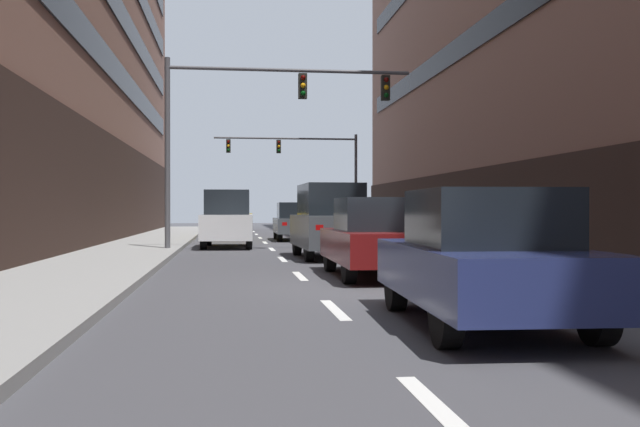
% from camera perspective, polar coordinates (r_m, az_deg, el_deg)
% --- Properties ---
extents(ground_plane, '(120.00, 120.00, 0.00)m').
position_cam_1_polar(ground_plane, '(13.16, 5.96, -5.79)').
color(ground_plane, '#424247').
extents(sidewalk_left, '(3.12, 80.00, 0.14)m').
position_cam_1_polar(sidewalk_left, '(13.20, -21.35, -5.49)').
color(sidewalk_left, gray).
rests_on(sidewalk_left, ground).
extents(lane_stripe_l1_s2, '(0.16, 2.00, 0.01)m').
position_cam_1_polar(lane_stripe_l1_s2, '(5.15, 9.72, -15.45)').
color(lane_stripe_l1_s2, silver).
rests_on(lane_stripe_l1_s2, ground).
extents(lane_stripe_l1_s3, '(0.16, 2.00, 0.01)m').
position_cam_1_polar(lane_stripe_l1_s3, '(9.95, 1.20, -7.76)').
color(lane_stripe_l1_s3, silver).
rests_on(lane_stripe_l1_s3, ground).
extents(lane_stripe_l1_s4, '(0.16, 2.00, 0.01)m').
position_cam_1_polar(lane_stripe_l1_s4, '(14.88, -1.65, -5.06)').
color(lane_stripe_l1_s4, silver).
rests_on(lane_stripe_l1_s4, ground).
extents(lane_stripe_l1_s5, '(0.16, 2.00, 0.01)m').
position_cam_1_polar(lane_stripe_l1_s5, '(19.84, -3.06, -3.71)').
color(lane_stripe_l1_s5, silver).
rests_on(lane_stripe_l1_s5, ground).
extents(lane_stripe_l1_s6, '(0.16, 2.00, 0.01)m').
position_cam_1_polar(lane_stripe_l1_s6, '(24.82, -3.91, -2.90)').
color(lane_stripe_l1_s6, silver).
rests_on(lane_stripe_l1_s6, ground).
extents(lane_stripe_l1_s7, '(0.16, 2.00, 0.01)m').
position_cam_1_polar(lane_stripe_l1_s7, '(29.81, -4.47, -2.36)').
color(lane_stripe_l1_s7, silver).
rests_on(lane_stripe_l1_s7, ground).
extents(lane_stripe_l1_s8, '(0.16, 2.00, 0.01)m').
position_cam_1_polar(lane_stripe_l1_s8, '(34.80, -4.87, -1.97)').
color(lane_stripe_l1_s8, silver).
rests_on(lane_stripe_l1_s8, ground).
extents(lane_stripe_l1_s9, '(0.16, 2.00, 0.01)m').
position_cam_1_polar(lane_stripe_l1_s9, '(39.79, -5.17, -1.68)').
color(lane_stripe_l1_s9, silver).
rests_on(lane_stripe_l1_s9, ground).
extents(lane_stripe_l1_s10, '(0.16, 2.00, 0.01)m').
position_cam_1_polar(lane_stripe_l1_s10, '(44.79, -5.40, -1.46)').
color(lane_stripe_l1_s10, silver).
rests_on(lane_stripe_l1_s10, ground).
extents(lane_stripe_l2_s3, '(0.16, 2.00, 0.01)m').
position_cam_1_polar(lane_stripe_l2_s3, '(10.84, 17.71, -7.11)').
color(lane_stripe_l2_s3, silver).
rests_on(lane_stripe_l2_s3, ground).
extents(lane_stripe_l2_s4, '(0.16, 2.00, 0.01)m').
position_cam_1_polar(lane_stripe_l2_s4, '(15.49, 9.85, -4.86)').
color(lane_stripe_l2_s4, silver).
rests_on(lane_stripe_l2_s4, ground).
extents(lane_stripe_l2_s5, '(0.16, 2.00, 0.01)m').
position_cam_1_polar(lane_stripe_l2_s5, '(20.30, 5.68, -3.62)').
color(lane_stripe_l2_s5, silver).
rests_on(lane_stripe_l2_s5, ground).
extents(lane_stripe_l2_s6, '(0.16, 2.00, 0.01)m').
position_cam_1_polar(lane_stripe_l2_s6, '(25.19, 3.13, -2.85)').
color(lane_stripe_l2_s6, silver).
rests_on(lane_stripe_l2_s6, ground).
extents(lane_stripe_l2_s7, '(0.16, 2.00, 0.01)m').
position_cam_1_polar(lane_stripe_l2_s7, '(30.12, 1.42, -2.33)').
color(lane_stripe_l2_s7, silver).
rests_on(lane_stripe_l2_s7, ground).
extents(lane_stripe_l2_s8, '(0.16, 2.00, 0.01)m').
position_cam_1_polar(lane_stripe_l2_s8, '(35.06, 0.18, -1.95)').
color(lane_stripe_l2_s8, silver).
rests_on(lane_stripe_l2_s8, ground).
extents(lane_stripe_l2_s9, '(0.16, 2.00, 0.01)m').
position_cam_1_polar(lane_stripe_l2_s9, '(40.02, -0.75, -1.67)').
color(lane_stripe_l2_s9, silver).
rests_on(lane_stripe_l2_s9, ground).
extents(lane_stripe_l2_s10, '(0.16, 2.00, 0.01)m').
position_cam_1_polar(lane_stripe_l2_s10, '(44.99, -1.47, -1.45)').
color(lane_stripe_l2_s10, silver).
rests_on(lane_stripe_l2_s10, ground).
extents(car_driving_0, '(1.86, 4.39, 1.64)m').
position_cam_1_polar(car_driving_0, '(14.70, 4.62, -1.99)').
color(car_driving_0, black).
rests_on(car_driving_0, ground).
extents(car_driving_1, '(1.96, 4.40, 2.10)m').
position_cam_1_polar(car_driving_1, '(26.16, -7.46, -0.45)').
color(car_driving_1, black).
rests_on(car_driving_1, ground).
extents(taxi_driving_2, '(1.98, 4.43, 2.29)m').
position_cam_1_polar(taxi_driving_2, '(33.15, -7.31, -0.27)').
color(taxi_driving_2, black).
rests_on(taxi_driving_2, ground).
extents(car_driving_3, '(2.03, 4.45, 1.64)m').
position_cam_1_polar(car_driving_3, '(8.70, 13.06, -3.61)').
color(car_driving_3, black).
rests_on(car_driving_3, ground).
extents(car_driving_4, '(1.96, 4.58, 1.71)m').
position_cam_1_polar(car_driving_4, '(32.00, -1.94, -0.67)').
color(car_driving_4, black).
rests_on(car_driving_4, ground).
extents(car_driving_5, '(1.95, 4.45, 2.13)m').
position_cam_1_polar(car_driving_5, '(20.32, 0.82, -0.63)').
color(car_driving_5, black).
rests_on(car_driving_5, ground).
extents(traffic_signal_0, '(8.17, 0.35, 6.23)m').
position_cam_1_polar(traffic_signal_0, '(23.71, -5.33, 8.24)').
color(traffic_signal_0, '#4C4C51').
rests_on(traffic_signal_0, sidewalk_left).
extents(traffic_signal_1, '(9.14, 0.34, 6.09)m').
position_cam_1_polar(traffic_signal_1, '(45.08, -1.15, 4.42)').
color(traffic_signal_1, '#4C4C51').
rests_on(traffic_signal_1, sidewalk_right).
extents(pedestrian_0, '(0.21, 0.53, 1.61)m').
position_cam_1_polar(pedestrian_0, '(27.50, 12.66, -0.37)').
color(pedestrian_0, brown).
rests_on(pedestrian_0, sidewalk_right).
extents(pedestrian_1, '(0.34, 0.48, 1.68)m').
position_cam_1_polar(pedestrian_1, '(30.51, 11.11, -0.21)').
color(pedestrian_1, brown).
rests_on(pedestrian_1, sidewalk_right).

